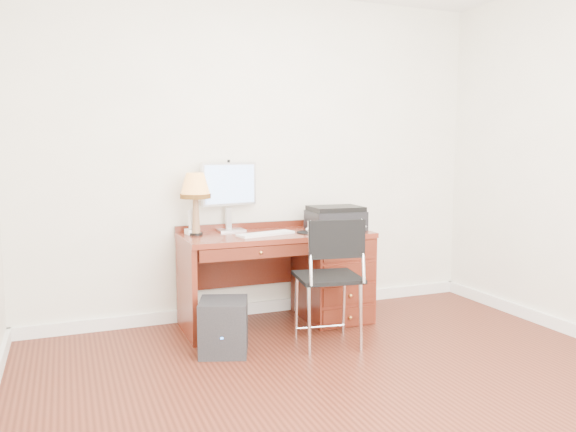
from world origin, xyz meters
name	(u,v)px	position (x,y,z in m)	size (l,w,h in m)	color
ground	(360,392)	(0.00, 0.00, 0.00)	(4.00, 4.00, 0.00)	#3F170E
room_shell	(315,348)	(0.00, 0.63, 0.05)	(4.00, 4.00, 4.00)	white
desk	(312,271)	(0.32, 1.40, 0.41)	(1.50, 0.67, 0.75)	maroon
monitor	(230,188)	(-0.31, 1.64, 1.10)	(0.48, 0.20, 0.56)	silver
keyboard	(266,234)	(-0.12, 1.31, 0.76)	(0.47, 0.13, 0.02)	white
mouse_pad	(312,231)	(0.26, 1.28, 0.76)	(0.25, 0.25, 0.05)	black
printer	(336,218)	(0.52, 1.38, 0.85)	(0.45, 0.36, 0.19)	black
leg_lamp	(195,190)	(-0.62, 1.50, 1.10)	(0.24, 0.24, 0.48)	black
phone	(192,227)	(-0.64, 1.56, 0.81)	(0.10, 0.10, 0.19)	white
pen_cup	(321,223)	(0.43, 1.48, 0.80)	(0.08, 0.08, 0.10)	black
chair	(332,269)	(0.18, 0.75, 0.57)	(0.51, 0.51, 0.94)	black
equipment_box	(224,327)	(-0.57, 0.91, 0.19)	(0.32, 0.32, 0.38)	black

